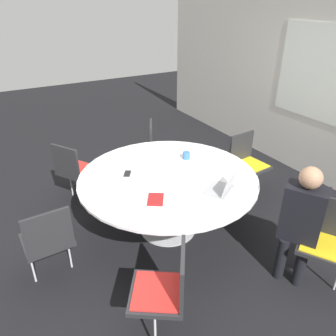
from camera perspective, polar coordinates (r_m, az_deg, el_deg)
ground_plane at (r=4.04m, az=-0.00°, el=-10.51°), size 16.00×16.00×0.00m
wall_back at (r=5.12m, az=26.56°, el=11.97°), size 8.00×0.07×2.70m
conference_table at (r=3.68m, az=-0.00°, el=-2.68°), size 1.98×1.98×0.73m
chair_0 at (r=3.44m, az=25.87°, el=-10.74°), size 0.59×0.58×0.86m
chair_1 at (r=4.60m, az=13.59°, el=1.39°), size 0.46×0.47×0.86m
chair_2 at (r=4.95m, az=-1.44°, el=4.12°), size 0.58×0.58×0.86m
chair_3 at (r=4.44m, az=-16.01°, el=0.06°), size 0.59×0.59×0.86m
chair_4 at (r=3.30m, az=-20.24°, el=-11.30°), size 0.44×0.46×0.86m
chair_5 at (r=2.68m, az=-0.44°, el=-19.99°), size 0.60×0.59×0.86m
person_0 at (r=3.27m, az=22.26°, el=-7.87°), size 0.42×0.37×1.21m
laptop at (r=3.37m, az=9.63°, el=-3.30°), size 0.37×0.40×0.21m
spiral_notebook at (r=3.21m, az=-2.16°, el=-5.47°), size 0.26×0.24×0.02m
coffee_cup at (r=4.01m, az=3.19°, el=2.20°), size 0.09×0.09×0.09m
cell_phone at (r=3.70m, az=-7.09°, el=-0.96°), size 0.16×0.13×0.01m
handbag at (r=5.11m, az=-5.15°, el=0.16°), size 0.36×0.16×0.28m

